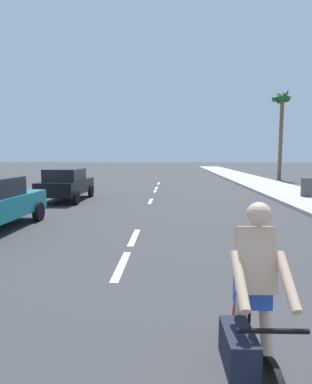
{
  "coord_description": "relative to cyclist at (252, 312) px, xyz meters",
  "views": [
    {
      "loc": [
        1.0,
        1.41,
        2.23
      ],
      "look_at": [
        0.53,
        11.31,
        1.1
      ],
      "focal_mm": 30.36,
      "sensor_mm": 36.0,
      "label": 1
    }
  ],
  "objects": [
    {
      "name": "parked_car_black",
      "position": [
        -5.87,
        12.79,
        0.01
      ],
      "size": [
        1.91,
        4.08,
        1.57
      ],
      "rotation": [
        0.0,
        0.0,
        0.0
      ],
      "color": "black",
      "rests_on": "ground"
    },
    {
      "name": "lane_stripe_6",
      "position": [
        -1.73,
        18.84,
        -0.83
      ],
      "size": [
        0.16,
        1.8,
        0.01
      ],
      "primitive_type": "cube",
      "color": "white",
      "rests_on": "ground"
    },
    {
      "name": "cyclist",
      "position": [
        0.0,
        0.0,
        0.0
      ],
      "size": [
        0.63,
        1.71,
        1.82
      ],
      "rotation": [
        0.0,
        0.0,
        3.17
      ],
      "color": "black",
      "rests_on": "ground"
    },
    {
      "name": "lane_stripe_7",
      "position": [
        -1.73,
        22.63,
        -0.83
      ],
      "size": [
        0.16,
        1.8,
        0.01
      ],
      "primitive_type": "cube",
      "color": "white",
      "rests_on": "ground"
    },
    {
      "name": "trash_bin_far",
      "position": [
        6.19,
        13.95,
        -0.22
      ],
      "size": [
        0.6,
        0.6,
        0.94
      ],
      "primitive_type": "cylinder",
      "color": "#47474C",
      "rests_on": "sidewalk_strip"
    },
    {
      "name": "ground_plane",
      "position": [
        -1.73,
        15.77,
        -0.83
      ],
      "size": [
        160.0,
        160.0,
        0.0
      ],
      "primitive_type": "plane",
      "color": "#38383A"
    },
    {
      "name": "lane_stripe_4",
      "position": [
        -1.73,
        12.73,
        -0.83
      ],
      "size": [
        0.16,
        1.8,
        0.01
      ],
      "primitive_type": "cube",
      "color": "white",
      "rests_on": "ground"
    },
    {
      "name": "lane_stripe_3",
      "position": [
        -1.73,
        5.79,
        -0.83
      ],
      "size": [
        0.16,
        1.8,
        0.01
      ],
      "primitive_type": "cube",
      "color": "white",
      "rests_on": "ground"
    },
    {
      "name": "lane_stripe_2",
      "position": [
        -1.73,
        3.51,
        -0.83
      ],
      "size": [
        0.16,
        1.8,
        0.01
      ],
      "primitive_type": "cube",
      "color": "white",
      "rests_on": "ground"
    },
    {
      "name": "lane_stripe_5",
      "position": [
        -1.73,
        17.35,
        -0.83
      ],
      "size": [
        0.16,
        1.8,
        0.01
      ],
      "primitive_type": "cube",
      "color": "white",
      "rests_on": "ground"
    },
    {
      "name": "sidewalk_strip",
      "position": [
        6.11,
        17.77,
        -0.76
      ],
      "size": [
        3.6,
        80.0,
        0.14
      ],
      "primitive_type": "cube",
      "color": "#B2ADA3",
      "rests_on": "ground"
    },
    {
      "name": "palm_tree_distant",
      "position": [
        9.02,
        27.0,
        5.53
      ],
      "size": [
        1.69,
        1.82,
        8.08
      ],
      "color": "brown",
      "rests_on": "ground"
    }
  ]
}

